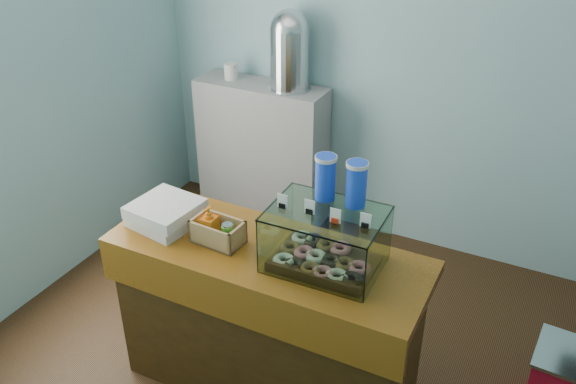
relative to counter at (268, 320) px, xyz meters
The scene contains 8 objects.
ground 0.52m from the counter, 90.00° to the left, with size 3.50×3.50×0.00m, color black.
room_shell 1.27m from the counter, 84.37° to the left, with size 3.54×3.04×2.82m.
counter is the anchor object (origin of this frame).
back_shelf 1.82m from the counter, 119.76° to the left, with size 1.00×0.32×1.10m, color gray.
display_case 0.67m from the counter, ahead, with size 0.53×0.40×0.51m.
condiment_crate 0.57m from the counter, behind, with size 0.26×0.17×0.19m.
pastry_boxes 0.77m from the counter, behind, with size 0.36×0.36×0.13m.
coffee_urn 1.96m from the counter, 112.87° to the left, with size 0.31×0.31×0.56m.
Camera 1 is at (1.19, -2.38, 2.61)m, focal length 38.00 mm.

